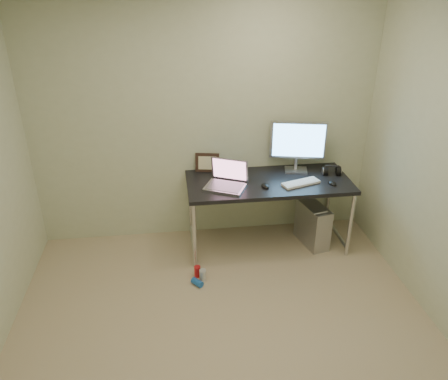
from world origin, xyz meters
The scene contains 18 objects.
floor centered at (0.00, 0.00, 0.00)m, with size 3.50×3.50×0.00m, color tan.
ceiling centered at (0.00, 0.00, 2.50)m, with size 3.50×3.50×0.00m, color silver.
wall_back centered at (0.00, 1.75, 1.25)m, with size 3.50×0.02×2.50m, color beige.
desk centered at (0.60, 1.39, 0.67)m, with size 1.65×0.72×0.75m.
tower_computer centered at (1.09, 1.34, 0.23)m, with size 0.29×0.47×0.48m.
cable_a centered at (1.04, 1.70, 0.40)m, with size 0.01×0.01×0.70m, color black.
cable_b centered at (1.13, 1.68, 0.38)m, with size 0.01×0.01×0.72m, color black.
can_red centered at (-0.17, 0.91, 0.06)m, with size 0.06×0.06×0.11m, color red.
can_white centered at (-0.12, 0.84, 0.06)m, with size 0.06×0.06×0.12m, color silver.
can_blue centered at (-0.18, 0.78, 0.03)m, with size 0.06×0.06×0.11m, color blue.
laptop centered at (0.17, 1.33, 0.81)m, with size 0.47×0.44×0.26m.
monitor centered at (0.94, 1.60, 1.06)m, with size 0.57×0.21×0.54m.
keyboard centered at (0.90, 1.27, 0.76)m, with size 0.38×0.12×0.02m, color white.
mouse_right centered at (1.21, 1.23, 0.77)m, with size 0.07×0.11×0.04m, color black.
mouse_left centered at (0.54, 1.25, 0.77)m, with size 0.07×0.11×0.04m, color black.
headphones centered at (1.28, 1.46, 0.78)m, with size 0.20×0.12×0.12m.
picture_frame centered at (0.01, 1.70, 0.85)m, with size 0.25×0.03×0.20m, color black.
webcam centered at (0.19, 1.66, 0.84)m, with size 0.05×0.04×0.13m.
Camera 1 is at (-0.35, -2.48, 2.64)m, focal length 35.00 mm.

